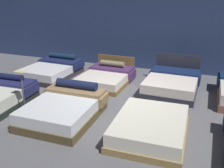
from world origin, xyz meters
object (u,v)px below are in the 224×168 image
Objects in this scene: bed_2 at (150,127)px; price_sign at (24,98)px; bed_1 at (64,109)px; bed_6 at (172,83)px; bed_5 at (107,77)px; bed_4 at (52,70)px.

price_sign is (-3.27, -0.13, 0.25)m from bed_2.
bed_6 is at bearing 50.73° from bed_1.
price_sign is at bearing -171.34° from bed_1.
bed_1 is 2.80m from bed_5.
bed_1 is 1.01× the size of bed_2.
bed_1 reaches higher than bed_5.
bed_2 is 5.21m from bed_4.
price_sign is (-1.06, -0.19, 0.20)m from bed_1.
bed_1 reaches higher than bed_2.
bed_6 is at bearing 42.69° from price_sign.
bed_4 is 1.09× the size of bed_5.
bed_1 is 0.94× the size of bed_4.
bed_1 is 1.10m from price_sign.
bed_4 is at bearing 110.58° from price_sign.
price_sign reaches higher than bed_5.
bed_1 is 2.21m from bed_2.
bed_5 is 2.23m from bed_6.
bed_2 is at bearing 2.25° from price_sign.
bed_2 is 2.92m from bed_6.
bed_6 is (2.23, 0.05, 0.04)m from bed_5.
price_sign is (-1.07, -2.99, 0.25)m from bed_5.
bed_1 is at bearing 9.89° from price_sign.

